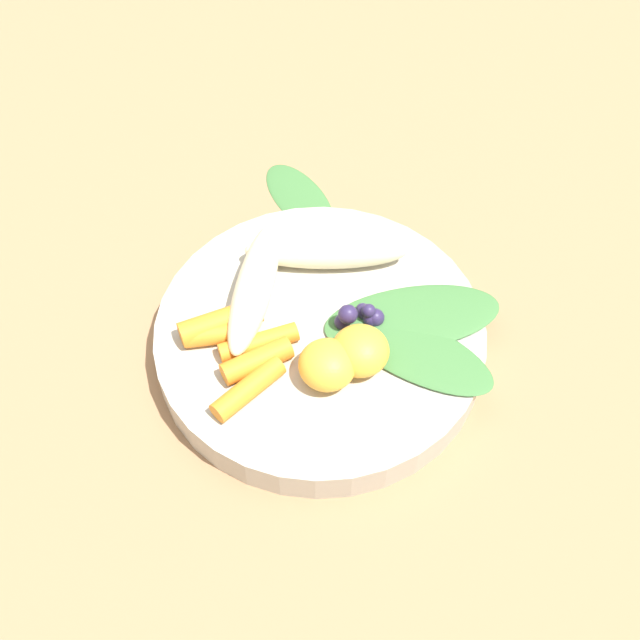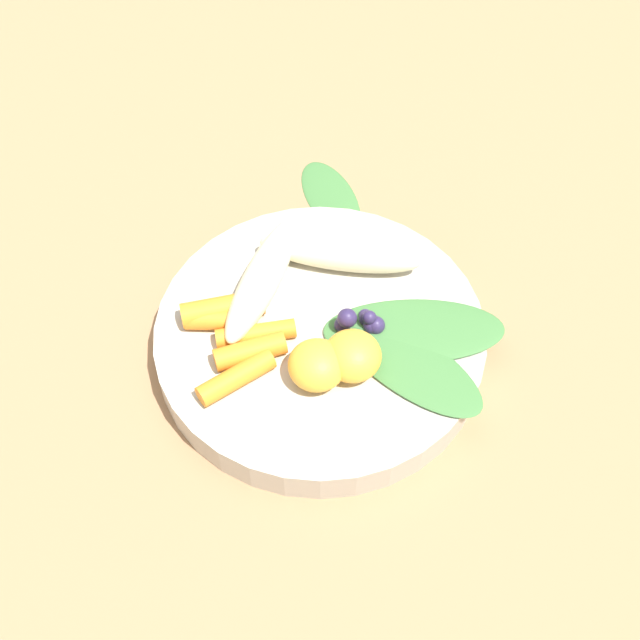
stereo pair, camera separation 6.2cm
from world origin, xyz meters
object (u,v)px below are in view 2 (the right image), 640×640
object	(u,v)px
orange_segment_near	(352,356)
banana_peeled_right	(340,252)
kale_leaf_stray	(330,195)
banana_peeled_left	(262,278)
bowl	(320,339)

from	to	relation	value
orange_segment_near	banana_peeled_right	bearing A→B (deg)	161.88
banana_peeled_right	kale_leaf_stray	bearing A→B (deg)	-76.88
banana_peeled_left	banana_peeled_right	distance (m)	0.07
bowl	banana_peeled_right	xyz separation A→B (m)	(-0.05, 0.04, 0.03)
bowl	banana_peeled_right	size ratio (longest dim) A/B	1.96
bowl	kale_leaf_stray	size ratio (longest dim) A/B	2.63
orange_segment_near	kale_leaf_stray	xyz separation A→B (m)	(-0.19, 0.07, -0.04)
kale_leaf_stray	banana_peeled_left	bearing A→B (deg)	136.45
banana_peeled_left	bowl	bearing A→B (deg)	70.32
bowl	banana_peeled_right	bearing A→B (deg)	143.55
banana_peeled_right	kale_leaf_stray	xyz separation A→B (m)	(-0.10, 0.03, -0.04)
orange_segment_near	kale_leaf_stray	bearing A→B (deg)	161.30
orange_segment_near	kale_leaf_stray	world-z (taller)	orange_segment_near
banana_peeled_left	banana_peeled_right	size ratio (longest dim) A/B	1.00
bowl	banana_peeled_right	world-z (taller)	banana_peeled_right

